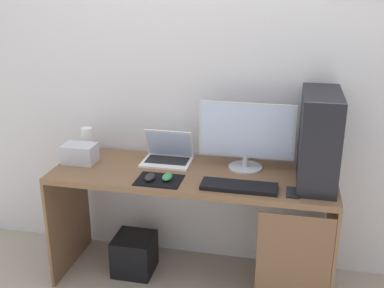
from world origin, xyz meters
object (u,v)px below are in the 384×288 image
Objects in this scene: projector at (80,153)px; keyboard at (239,186)px; pc_tower at (319,138)px; laptop at (168,155)px; cell_phone at (293,193)px; mouse_right at (150,177)px; subwoofer at (135,254)px; speaker at (87,141)px; mouse_left at (167,177)px; monitor at (246,135)px.

keyboard is (1.02, -0.18, -0.05)m from projector.
laptop is at bearing 172.65° from pc_tower.
cell_phone is (-0.12, -0.19, -0.25)m from pc_tower.
mouse_right is 0.38× the size of subwoofer.
laptop is 0.72× the size of keyboard.
pc_tower is 1.47m from speaker.
subwoofer is (-0.27, 0.14, -0.64)m from mouse_left.
speaker is 0.16m from projector.
mouse_right is at bearing -168.28° from pc_tower.
projector is 0.75m from subwoofer.
laptop reaches higher than mouse_left.
projector is (0.02, -0.16, -0.03)m from speaker.
mouse_left reaches higher than subwoofer.
laptop is 2.33× the size of cell_phone.
keyboard is 0.41m from mouse_left.
mouse_right is 0.74× the size of cell_phone.
laptop is 3.15× the size of mouse_right.
cell_phone is (0.80, 0.00, -0.02)m from mouse_right.
cell_phone is at bearing -21.33° from laptop.
projector is at bearing -166.78° from laptop.
pc_tower is 0.42m from monitor.
pc_tower is 2.58× the size of projector.
pc_tower is at bearing 57.25° from cell_phone.
speaker reaches higher than mouse_right.
speaker is at bearing 147.29° from mouse_right.
keyboard reaches higher than cell_phone.
keyboard reaches higher than subwoofer.
subwoofer is at bearing -169.91° from monitor.
pc_tower reaches higher than keyboard.
cell_phone is at bearing -1.80° from mouse_left.
keyboard is at bearing 179.60° from cell_phone.
cell_phone is at bearing -122.75° from pc_tower.
monitor reaches higher than speaker.
laptop is at bearing 34.31° from subwoofer.
monitor is at bearing 134.66° from cell_phone.
speaker is 1.35× the size of cell_phone.
speaker is 1.83× the size of mouse_right.
keyboard is 3.23× the size of cell_phone.
speaker is 0.80m from subwoofer.
cell_phone is (0.29, -0.00, -0.01)m from keyboard.
laptop is 0.57m from keyboard.
pc_tower reaches higher than projector.
laptop reaches higher than mouse_right.
laptop is at bearing 148.31° from keyboard.
mouse_left is at bearing -26.79° from speaker.
monitor is 2.83× the size of projector.
pc_tower is at bearing 1.08° from subwoofer.
pc_tower is 0.91× the size of monitor.
cell_phone is 1.17m from subwoofer.
mouse_left reaches higher than keyboard.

